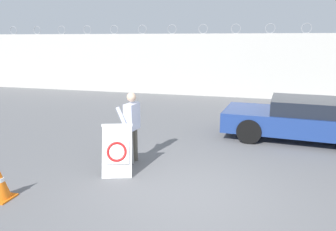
% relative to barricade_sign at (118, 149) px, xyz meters
% --- Properties ---
extents(ground_plane, '(90.00, 90.00, 0.00)m').
position_rel_barricade_sign_xyz_m(ground_plane, '(1.72, -0.70, -0.54)').
color(ground_plane, slate).
extents(perimeter_wall, '(36.00, 0.30, 3.58)m').
position_rel_barricade_sign_xyz_m(perimeter_wall, '(1.72, 10.45, 1.03)').
color(perimeter_wall, beige).
rests_on(perimeter_wall, ground_plane).
extents(barricade_sign, '(0.87, 1.02, 1.09)m').
position_rel_barricade_sign_xyz_m(barricade_sign, '(0.00, 0.00, 0.00)').
color(barricade_sign, white).
rests_on(barricade_sign, ground_plane).
extents(security_guard, '(0.44, 0.61, 1.68)m').
position_rel_barricade_sign_xyz_m(security_guard, '(0.08, 0.68, 0.39)').
color(security_guard, '#514C42').
rests_on(security_guard, ground_plane).
extents(parked_car_rear_sedan, '(4.44, 2.24, 1.21)m').
position_rel_barricade_sign_xyz_m(parked_car_rear_sedan, '(4.17, 3.61, 0.08)').
color(parked_car_rear_sedan, black).
rests_on(parked_car_rear_sedan, ground_plane).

